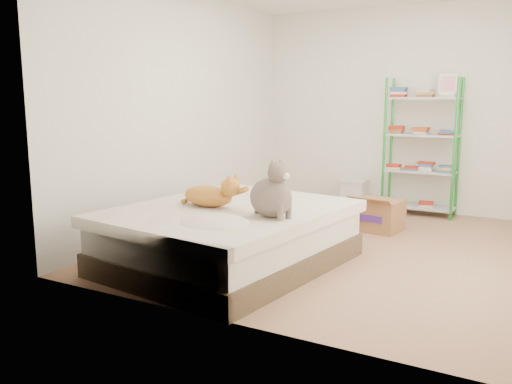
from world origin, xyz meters
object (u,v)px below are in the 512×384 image
Objects in this scene: bed at (229,236)px; white_bin at (353,194)px; shelf_unit at (422,145)px; grey_cat at (271,189)px; orange_cat at (208,193)px; cardboard_box at (378,215)px.

white_bin is at bearing 94.39° from bed.
white_bin is at bearing -177.91° from shelf_unit.
white_bin is (-0.35, 3.05, -0.56)m from grey_cat.
orange_cat is 1.28× the size of grey_cat.
shelf_unit is 3.13× the size of cardboard_box.
orange_cat is at bearing 95.60° from grey_cat.
grey_cat reaches higher than cardboard_box.
shelf_unit is at bearing 2.09° from white_bin.
grey_cat reaches higher than orange_cat.
shelf_unit is (0.98, 2.93, 0.61)m from bed.
bed is at bearing 86.77° from grey_cat.
grey_cat is 2.12m from cardboard_box.
grey_cat is at bearing -83.40° from white_bin.
grey_cat reaches higher than white_bin.
orange_cat is (-0.19, -0.05, 0.38)m from bed.
white_bin is at bearing 89.23° from orange_cat.
white_bin is at bearing 20.87° from grey_cat.
grey_cat is 0.26× the size of shelf_unit.
white_bin is (0.14, 2.90, -0.07)m from bed.
bed is 5.86× the size of white_bin.
cardboard_box is (0.96, 1.92, -0.46)m from orange_cat.
cardboard_box is at bearing -101.44° from shelf_unit.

